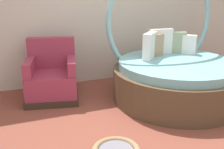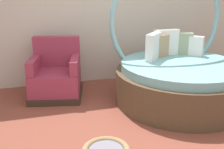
% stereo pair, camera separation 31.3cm
% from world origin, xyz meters
% --- Properties ---
extents(ground_plane, '(8.00, 8.00, 0.02)m').
position_xyz_m(ground_plane, '(0.00, 0.00, -0.01)').
color(ground_plane, brown).
extents(back_wall, '(8.00, 0.12, 2.74)m').
position_xyz_m(back_wall, '(0.00, 2.13, 1.37)').
color(back_wall, beige).
rests_on(back_wall, ground_plane).
extents(round_daybed, '(1.99, 1.99, 2.18)m').
position_xyz_m(round_daybed, '(0.81, 0.80, 0.42)').
color(round_daybed, brown).
rests_on(round_daybed, ground_plane).
extents(red_armchair, '(0.95, 0.95, 0.94)m').
position_xyz_m(red_armchair, '(-1.01, 1.49, 0.33)').
color(red_armchair, '#38281E').
rests_on(red_armchair, ground_plane).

